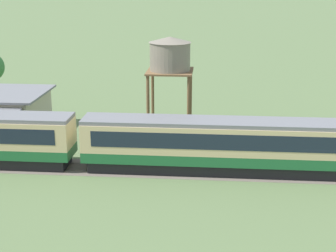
% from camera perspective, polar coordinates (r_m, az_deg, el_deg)
% --- Properties ---
extents(ground_plane, '(600.00, 600.00, 0.00)m').
position_cam_1_polar(ground_plane, '(40.64, 16.00, -5.36)').
color(ground_plane, '#566B42').
extents(passenger_train, '(90.52, 3.01, 4.16)m').
position_cam_1_polar(passenger_train, '(40.58, -9.57, -1.49)').
color(passenger_train, '#1E6033').
rests_on(passenger_train, ground_plane).
extents(railway_track, '(145.30, 3.60, 0.04)m').
position_cam_1_polar(railway_track, '(40.12, 6.25, -5.06)').
color(railway_track, '#665B51').
rests_on(railway_track, ground_plane).
extents(water_tower, '(4.06, 4.06, 9.40)m').
position_cam_1_polar(water_tower, '(45.81, 0.22, 7.66)').
color(water_tower, brown).
rests_on(water_tower, ground_plane).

